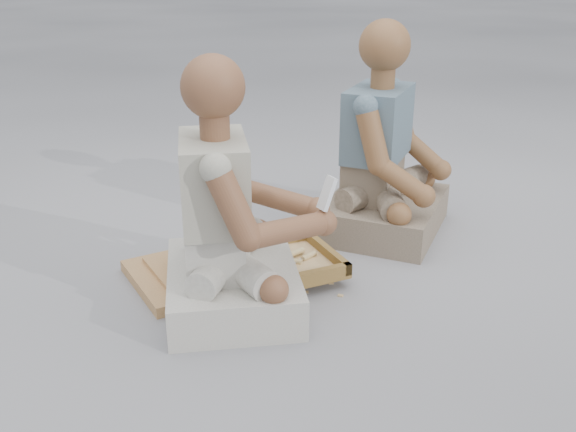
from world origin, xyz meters
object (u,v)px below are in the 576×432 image
carved_panel (217,269)px  companion (384,165)px  tool_tray (277,265)px  craftsman (229,227)px

carved_panel → companion: (0.81, 0.06, 0.28)m
tool_tray → companion: bearing=18.8°
carved_panel → tool_tray: bearing=-40.6°
carved_panel → tool_tray: size_ratio=1.36×
craftsman → carved_panel: bearing=-170.5°
tool_tray → companion: companion is taller
craftsman → companion: size_ratio=0.96×
carved_panel → craftsman: (-0.04, -0.24, 0.28)m
tool_tray → companion: 0.71m
tool_tray → companion: (0.63, 0.22, 0.24)m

